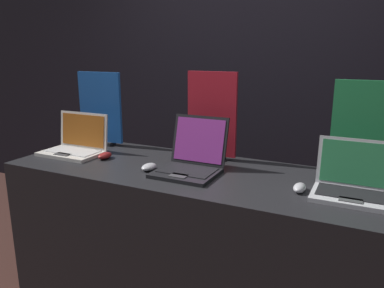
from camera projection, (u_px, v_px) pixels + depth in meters
name	position (u px, v px, depth m)	size (l,w,h in m)	color
wall_back	(258.00, 63.00, 3.03)	(8.00, 0.05, 2.80)	black
display_counter	(191.00, 240.00, 2.19)	(2.11, 0.73, 0.86)	black
laptop_front	(76.00, 144.00, 2.41)	(0.38, 0.27, 0.25)	silver
mouse_front	(105.00, 156.00, 2.29)	(0.06, 0.11, 0.04)	maroon
promo_stand_front	(100.00, 110.00, 2.59)	(0.35, 0.07, 0.51)	black
laptop_middle	(191.00, 160.00, 2.04)	(0.33, 0.36, 0.29)	black
mouse_middle	(149.00, 167.00, 2.07)	(0.07, 0.11, 0.04)	#B2B2B7
promo_stand_middle	(212.00, 118.00, 2.24)	(0.31, 0.07, 0.53)	black
laptop_back	(353.00, 183.00, 1.70)	(0.34, 0.27, 0.25)	#B7B7BC
mouse_back	(300.00, 188.00, 1.76)	(0.06, 0.11, 0.04)	#B2B2B7
promo_stand_back	(360.00, 132.00, 1.92)	(0.29, 0.07, 0.50)	black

